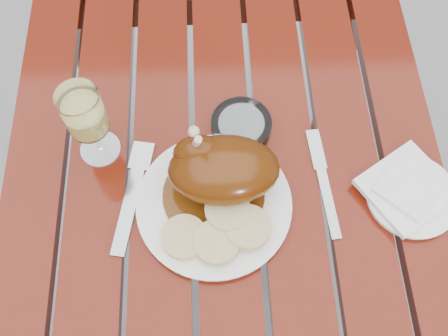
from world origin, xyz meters
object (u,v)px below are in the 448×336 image
Objects in this scene: dinner_plate at (214,205)px; wine_glass at (89,125)px; ashtray at (241,126)px; side_plate at (411,196)px; table at (226,266)px.

dinner_plate is 1.55× the size of wine_glass.
ashtray reaches higher than dinner_plate.
wine_glass is at bearing 149.08° from dinner_plate.
wine_glass is 1.07× the size of side_plate.
dinner_plate is 1.66× the size of side_plate.
wine_glass is 0.27m from ashtray.
ashtray reaches higher than side_plate.
table is at bearing -20.83° from dinner_plate.
dinner_plate is 2.39× the size of ashtray.
dinner_plate is at bearing -110.19° from ashtray.
ashtray is at bearing 69.81° from dinner_plate.
ashtray is (0.26, 0.03, -0.07)m from wine_glass.
side_plate is at bearing -27.44° from ashtray.
wine_glass reaches higher than ashtray.
ashtray is (0.06, 0.15, 0.01)m from dinner_plate.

